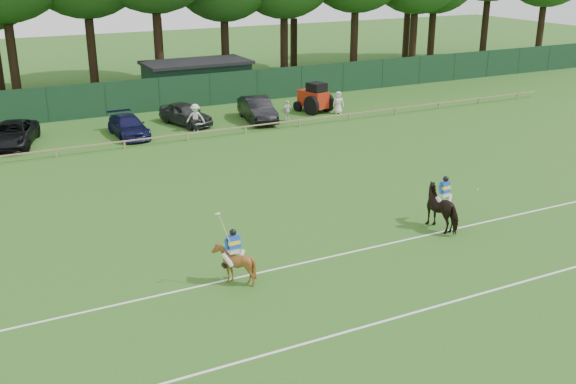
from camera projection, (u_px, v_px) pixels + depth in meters
ground at (311, 249)px, 27.05m from camera, size 160.00×160.00×0.00m
horse_dark at (443, 208)px, 28.84m from camera, size 1.21×2.25×1.83m
horse_chestnut at (234, 263)px, 24.10m from camera, size 1.23×1.37×1.48m
suv_black at (13, 134)px, 41.24m from camera, size 3.89×5.72×1.45m
sedan_navy at (128, 126)px, 43.34m from camera, size 2.01×4.66×1.33m
hatch_grey at (186, 114)px, 46.23m from camera, size 3.02×4.79×1.52m
estate_black at (257, 109)px, 47.31m from camera, size 2.48×5.18×1.64m
spectator_left at (195, 118)px, 44.55m from camera, size 1.33×1.00×1.82m
spectator_mid at (287, 111)px, 47.22m from camera, size 0.94×0.60×1.48m
spectator_right at (338, 103)px, 49.34m from camera, size 0.95×0.81×1.66m
rider_dark at (445, 191)px, 28.56m from camera, size 0.94×0.41×1.41m
rider_chestnut at (233, 246)px, 23.86m from camera, size 0.94×0.57×2.05m
polo_ball at (477, 190)px, 33.65m from camera, size 0.09×0.09×0.09m
pitch_lines at (358, 285)px, 24.11m from camera, size 60.00×5.10×0.01m
pitch_rail at (172, 136)px, 42.00m from camera, size 62.10×0.10×0.50m
perimeter_fence at (133, 97)px, 49.28m from camera, size 92.08×0.08×2.50m
utility_shed at (197, 80)px, 54.26m from camera, size 8.40×4.40×3.04m
tree_row at (133, 92)px, 57.27m from camera, size 96.00×12.00×21.00m
tractor at (314, 98)px, 49.76m from camera, size 2.36×3.00×2.23m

